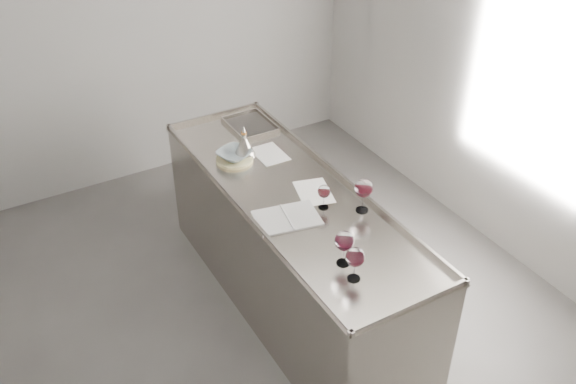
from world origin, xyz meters
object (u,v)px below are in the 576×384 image
wine_glass_left (344,242)px  wine_glass_small (324,192)px  wine_glass_middle (355,258)px  counter (292,249)px  ceramic_bowl (234,154)px  wine_glass_right (364,189)px  notebook (287,218)px  wine_funnel (244,147)px

wine_glass_left → wine_glass_small: wine_glass_left is taller
wine_glass_left → wine_glass_middle: bearing=-99.2°
wine_glass_middle → wine_glass_left: bearing=80.8°
counter → ceramic_bowl: 0.76m
wine_glass_right → wine_glass_middle: bearing=-129.5°
counter → wine_glass_small: wine_glass_small is taller
ceramic_bowl → wine_glass_middle: bearing=-89.2°
wine_glass_left → wine_glass_right: bearing=43.0°
wine_glass_small → ceramic_bowl: (-0.23, 0.77, -0.07)m
wine_glass_middle → wine_glass_right: 0.63m
counter → notebook: counter is taller
notebook → ceramic_bowl: bearing=99.8°
counter → wine_glass_left: 0.96m
wine_glass_middle → wine_funnel: 1.43m
counter → notebook: bearing=-126.0°
wine_glass_middle → notebook: size_ratio=0.48×
ceramic_bowl → wine_funnel: (0.09, 0.03, 0.02)m
wine_glass_right → notebook: (-0.44, 0.15, -0.15)m
counter → wine_glass_middle: size_ratio=11.96×
wine_glass_right → wine_glass_small: (-0.19, 0.14, -0.04)m
counter → wine_glass_middle: (-0.12, -0.87, 0.61)m
wine_glass_right → ceramic_bowl: wine_glass_right is taller
wine_glass_right → ceramic_bowl: bearing=114.6°
wine_glass_right → ceramic_bowl: size_ratio=0.99×
wine_glass_middle → wine_funnel: size_ratio=0.88×
ceramic_bowl → wine_funnel: 0.10m
counter → wine_funnel: bearing=95.3°
counter → wine_glass_right: size_ratio=10.94×
wine_glass_middle → wine_glass_small: (0.21, 0.63, -0.03)m
wine_funnel → counter: bearing=-84.7°
wine_glass_middle → ceramic_bowl: (-0.02, 1.40, -0.10)m
wine_glass_left → wine_glass_middle: (-0.02, -0.13, -0.01)m
wine_glass_small → notebook: size_ratio=0.38×
notebook → ceramic_bowl: 0.76m
wine_glass_left → wine_funnel: (0.05, 1.29, -0.08)m
counter → notebook: (-0.17, -0.23, 0.47)m
wine_glass_small → wine_glass_left: bearing=-110.9°
ceramic_bowl → counter: bearing=-74.9°
wine_glass_left → wine_funnel: size_ratio=0.92×
wine_glass_middle → wine_glass_small: wine_glass_middle is taller
wine_glass_small → wine_glass_middle: bearing=-108.5°
wine_glass_right → notebook: 0.49m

